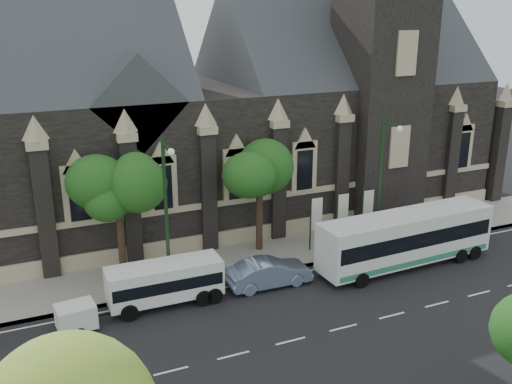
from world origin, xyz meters
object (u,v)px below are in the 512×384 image
tree_walk_right (261,166)px  tour_coach (406,238)px  street_lamp_mid (167,209)px  banner_flag_center (341,213)px  street_lamp_near (382,179)px  banner_flag_right (366,209)px  banner_flag_left (314,218)px  shuttle_bus (165,281)px  box_trailer (76,316)px  sedan (269,273)px  tree_walk_left (120,184)px

tree_walk_right → tour_coach: size_ratio=0.66×
street_lamp_mid → banner_flag_center: (12.29, 1.91, -2.73)m
street_lamp_near → banner_flag_right: (0.29, 1.91, -2.73)m
banner_flag_left → shuttle_bus: (-10.85, -3.00, -0.99)m
street_lamp_near → box_trailer: bearing=-174.2°
street_lamp_near → sedan: 9.62m
street_lamp_near → tree_walk_left: bearing=167.1°
sedan → shuttle_bus: bearing=88.5°
street_lamp_mid → sedan: (5.50, -1.37, -4.29)m
shuttle_bus → sedan: size_ratio=1.24×
tree_walk_left → tour_coach: (16.21, -5.95, -3.86)m
banner_flag_left → box_trailer: (-15.69, -3.87, -1.56)m
box_trailer → shuttle_bus: bearing=4.4°
tree_walk_left → sedan: tree_walk_left is taller
tour_coach → banner_flag_center: bearing=114.2°
tree_walk_left → street_lamp_mid: (1.80, -3.61, -0.62)m
box_trailer → tour_coach: bearing=-6.9°
box_trailer → street_lamp_mid: bearing=14.1°
street_lamp_near → tour_coach: 4.01m
tour_coach → sedan: 9.03m
banner_flag_left → shuttle_bus: 11.30m
street_lamp_mid → banner_flag_center: 12.73m
shuttle_bus → banner_flag_left: bearing=16.1°
street_lamp_near → box_trailer: 19.97m
banner_flag_center → shuttle_bus: 13.24m
street_lamp_mid → banner_flag_right: (14.29, 1.91, -2.73)m
shuttle_bus → banner_flag_center: bearing=13.8°
tree_walk_left → shuttle_bus: 6.51m
banner_flag_left → tour_coach: (4.12, -4.24, -0.51)m
sedan → banner_flag_center: bearing=-63.1°
street_lamp_near → banner_flag_center: (-1.71, 1.91, -2.73)m
street_lamp_near → box_trailer: street_lamp_near is taller
tour_coach → shuttle_bus: 15.04m
tree_walk_left → tour_coach: 17.69m
banner_flag_left → street_lamp_near: bearing=-27.2°
tree_walk_right → street_lamp_near: street_lamp_near is taller
banner_flag_right → tour_coach: bearing=-88.3°
street_lamp_near → shuttle_bus: bearing=-175.7°
tree_walk_left → box_trailer: bearing=-122.9°
banner_flag_center → box_trailer: 18.18m
tour_coach → sedan: bearing=171.5°
tree_walk_right → box_trailer: bearing=-156.1°
tree_walk_left → tour_coach: size_ratio=0.64×
tree_walk_left → shuttle_bus: bearing=-75.3°
box_trailer → tree_walk_right: bearing=18.0°
street_lamp_mid → banner_flag_left: 10.81m
street_lamp_near → shuttle_bus: size_ratio=1.45×
sedan → street_lamp_near: bearing=-79.7°
tree_walk_left → banner_flag_right: (16.08, -1.70, -3.35)m
street_lamp_near → sedan: street_lamp_near is taller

